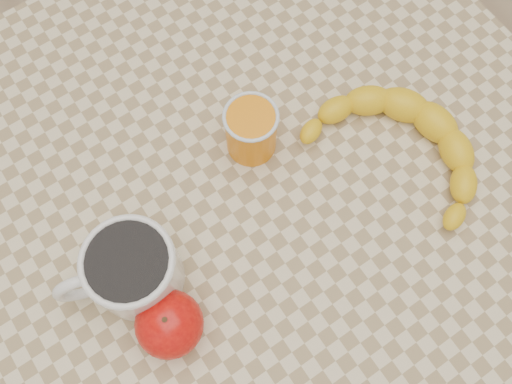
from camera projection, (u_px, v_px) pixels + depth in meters
ground at (256, 305)px, 1.36m from camera, size 3.00×3.00×0.00m
table at (256, 221)px, 0.74m from camera, size 0.80×0.80×0.75m
coffee_mug at (131, 270)px, 0.58m from camera, size 0.14×0.12×0.08m
orange_juice_glass at (251, 130)px, 0.64m from camera, size 0.06×0.06×0.07m
apple at (169, 324)px, 0.57m from camera, size 0.08×0.08×0.07m
banana at (402, 149)px, 0.66m from camera, size 0.27×0.32×0.04m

